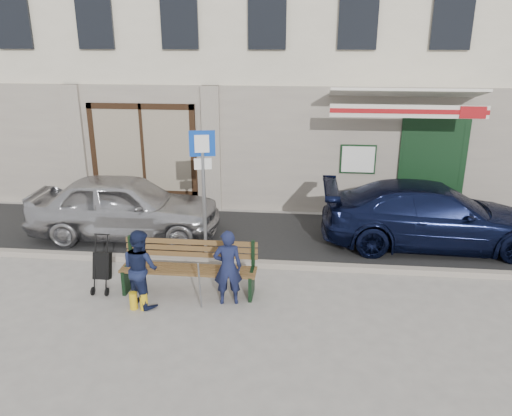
# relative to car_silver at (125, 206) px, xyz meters

# --- Properties ---
(ground) EXTENTS (80.00, 80.00, 0.00)m
(ground) POSITION_rel_car_silver_xyz_m (3.00, -2.79, -0.72)
(ground) COLOR #9E9991
(ground) RESTS_ON ground
(asphalt_lane) EXTENTS (60.00, 3.20, 0.01)m
(asphalt_lane) POSITION_rel_car_silver_xyz_m (3.00, 0.31, -0.72)
(asphalt_lane) COLOR #282828
(asphalt_lane) RESTS_ON ground
(curb) EXTENTS (60.00, 0.18, 0.12)m
(curb) POSITION_rel_car_silver_xyz_m (3.00, -1.29, -0.66)
(curb) COLOR #9E9384
(curb) RESTS_ON ground
(building) EXTENTS (20.00, 8.27, 10.00)m
(building) POSITION_rel_car_silver_xyz_m (3.01, 5.66, 4.25)
(building) COLOR beige
(building) RESTS_ON ground
(car_silver) EXTENTS (4.32, 1.90, 1.45)m
(car_silver) POSITION_rel_car_silver_xyz_m (0.00, 0.00, 0.00)
(car_silver) COLOR #B2B2B7
(car_silver) RESTS_ON ground
(car_navy) EXTENTS (4.74, 1.95, 1.37)m
(car_navy) POSITION_rel_car_silver_xyz_m (6.77, 0.20, -0.04)
(car_navy) COLOR black
(car_navy) RESTS_ON ground
(parking_sign) EXTENTS (0.49, 0.13, 2.67)m
(parking_sign) POSITION_rel_car_silver_xyz_m (2.05, -1.10, 1.07)
(parking_sign) COLOR gray
(parking_sign) RESTS_ON ground
(bench) EXTENTS (2.40, 1.17, 0.98)m
(bench) POSITION_rel_car_silver_xyz_m (1.98, -2.46, -0.26)
(bench) COLOR brown
(bench) RESTS_ON ground
(man) EXTENTS (0.54, 0.41, 1.33)m
(man) POSITION_rel_car_silver_xyz_m (2.77, -2.75, -0.06)
(man) COLOR #151B3B
(man) RESTS_ON ground
(woman) EXTENTS (0.83, 0.79, 1.35)m
(woman) POSITION_rel_car_silver_xyz_m (1.32, -2.94, -0.05)
(woman) COLOR #151C3B
(woman) RESTS_ON ground
(stroller) EXTENTS (0.30, 0.43, 1.04)m
(stroller) POSITION_rel_car_silver_xyz_m (0.47, -2.54, -0.26)
(stroller) COLOR black
(stroller) RESTS_ON ground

